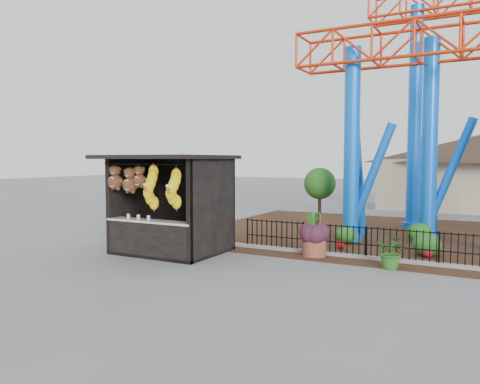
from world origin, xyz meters
The scene contains 10 objects.
ground centered at (0.00, 0.00, 0.00)m, with size 120.00×120.00×0.00m, color slate.
mulch_bed centered at (4.00, 8.00, 0.01)m, with size 18.00×12.00×0.02m, color #331E11.
curb centered at (4.00, 3.00, 0.06)m, with size 18.00×0.18×0.12m, color gray.
prize_booth centered at (-3.01, 0.91, 1.54)m, with size 3.50×3.40×3.12m.
picket_fence centered at (4.90, 3.00, 0.50)m, with size 12.20×0.06×1.00m, color black, non-canonical shape.
roller_coaster centered at (5.12, 8.23, 6.44)m, with size 11.00×6.37×10.82m.
terracotta_planter centered at (1.27, 2.70, 0.31)m, with size 0.73×0.73×0.62m, color brown.
planter_foliage centered at (1.27, 2.70, 0.94)m, with size 0.70×0.70×0.64m, color #361524.
potted_plant centered at (3.70, 2.12, 0.47)m, with size 0.84×0.73×0.94m, color #2B5418.
landscaping centered at (4.20, 5.40, 0.33)m, with size 7.98×3.09×0.72m.
Camera 1 is at (6.06, -10.90, 2.99)m, focal length 35.00 mm.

